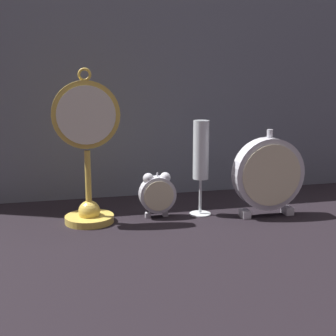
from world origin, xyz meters
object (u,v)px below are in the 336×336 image
(pocket_watch_on_stand, at_px, (87,158))
(mantel_clock_silver, at_px, (268,174))
(alarm_clock_twin_bell, at_px, (157,193))
(champagne_flute, at_px, (201,157))

(pocket_watch_on_stand, relative_size, mantel_clock_silver, 1.67)
(alarm_clock_twin_bell, xyz_separation_m, champagne_flute, (0.11, -0.01, 0.08))
(pocket_watch_on_stand, distance_m, alarm_clock_twin_bell, 0.19)
(alarm_clock_twin_bell, bearing_deg, champagne_flute, -3.25)
(alarm_clock_twin_bell, bearing_deg, mantel_clock_silver, -11.86)
(mantel_clock_silver, height_order, champagne_flute, champagne_flute)
(champagne_flute, bearing_deg, pocket_watch_on_stand, 179.45)
(pocket_watch_on_stand, xyz_separation_m, champagne_flute, (0.27, -0.00, -0.01))
(pocket_watch_on_stand, height_order, champagne_flute, pocket_watch_on_stand)
(alarm_clock_twin_bell, distance_m, champagne_flute, 0.14)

